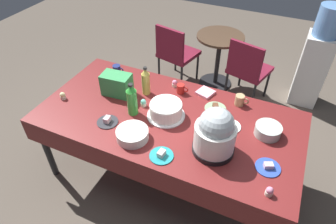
# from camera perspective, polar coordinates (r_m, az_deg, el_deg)

# --- Properties ---
(ground) EXTENTS (9.00, 9.00, 0.00)m
(ground) POSITION_cam_1_polar(r_m,az_deg,el_deg) (3.03, -0.00, -11.58)
(ground) COLOR brown
(potluck_table) EXTENTS (2.20, 1.10, 0.75)m
(potluck_table) POSITION_cam_1_polar(r_m,az_deg,el_deg) (2.52, -0.00, -1.93)
(potluck_table) COLOR maroon
(potluck_table) RESTS_ON ground
(frosted_layer_cake) EXTENTS (0.32, 0.32, 0.13)m
(frosted_layer_cake) POSITION_cam_1_polar(r_m,az_deg,el_deg) (2.45, -0.38, 0.37)
(frosted_layer_cake) COLOR silver
(frosted_layer_cake) RESTS_ON potluck_table
(slow_cooker) EXTENTS (0.31, 0.31, 0.38)m
(slow_cooker) POSITION_cam_1_polar(r_m,az_deg,el_deg) (2.11, 9.08, -4.04)
(slow_cooker) COLOR black
(slow_cooker) RESTS_ON potluck_table
(glass_salad_bowl) EXTENTS (0.20, 0.20, 0.08)m
(glass_salad_bowl) POSITION_cam_1_polar(r_m,az_deg,el_deg) (2.43, 18.70, -3.36)
(glass_salad_bowl) COLOR #B2C6BC
(glass_salad_bowl) RESTS_ON potluck_table
(ceramic_snack_bowl) EXTENTS (0.25, 0.25, 0.08)m
(ceramic_snack_bowl) POSITION_cam_1_polar(r_m,az_deg,el_deg) (2.29, -6.88, -4.29)
(ceramic_snack_bowl) COLOR silver
(ceramic_snack_bowl) RESTS_ON potluck_table
(dessert_plate_charcoal) EXTENTS (0.18, 0.18, 0.05)m
(dessert_plate_charcoal) POSITION_cam_1_polar(r_m,az_deg,el_deg) (2.47, -11.60, -1.72)
(dessert_plate_charcoal) COLOR #2D2D33
(dessert_plate_charcoal) RESTS_ON potluck_table
(dessert_plate_cobalt) EXTENTS (0.18, 0.18, 0.04)m
(dessert_plate_cobalt) POSITION_cam_1_polar(r_m,az_deg,el_deg) (2.21, 18.71, -9.99)
(dessert_plate_cobalt) COLOR #2D4CB2
(dessert_plate_cobalt) RESTS_ON potluck_table
(dessert_plate_sage) EXTENTS (0.19, 0.19, 0.04)m
(dessert_plate_sage) POSITION_cam_1_polar(r_m,az_deg,el_deg) (2.59, 9.12, 0.79)
(dessert_plate_sage) COLOR #8CA87F
(dessert_plate_sage) RESTS_ON potluck_table
(dessert_plate_white) EXTENTS (0.18, 0.18, 0.04)m
(dessert_plate_white) POSITION_cam_1_polar(r_m,az_deg,el_deg) (2.44, 11.80, -2.60)
(dessert_plate_white) COLOR white
(dessert_plate_white) RESTS_ON potluck_table
(dessert_plate_teal) EXTENTS (0.18, 0.18, 0.05)m
(dessert_plate_teal) POSITION_cam_1_polar(r_m,az_deg,el_deg) (2.17, -1.28, -8.27)
(dessert_plate_teal) COLOR teal
(dessert_plate_teal) RESTS_ON potluck_table
(cupcake_vanilla) EXTENTS (0.05, 0.05, 0.07)m
(cupcake_vanilla) POSITION_cam_1_polar(r_m,az_deg,el_deg) (2.58, -4.75, 1.78)
(cupcake_vanilla) COLOR beige
(cupcake_vanilla) RESTS_ON potluck_table
(cupcake_lemon) EXTENTS (0.05, 0.05, 0.07)m
(cupcake_lemon) POSITION_cam_1_polar(r_m,az_deg,el_deg) (2.81, -19.62, 2.95)
(cupcake_lemon) COLOR beige
(cupcake_lemon) RESTS_ON potluck_table
(cupcake_rose) EXTENTS (0.05, 0.05, 0.07)m
(cupcake_rose) POSITION_cam_1_polar(r_m,az_deg,el_deg) (2.06, 18.95, -14.27)
(cupcake_rose) COLOR beige
(cupcake_rose) RESTS_ON potluck_table
(cupcake_mint) EXTENTS (0.05, 0.05, 0.07)m
(cupcake_mint) POSITION_cam_1_polar(r_m,az_deg,el_deg) (2.81, 1.29, 5.52)
(cupcake_mint) COLOR beige
(cupcake_mint) RESTS_ON potluck_table
(soda_bottle_lime_soda) EXTENTS (0.09, 0.09, 0.30)m
(soda_bottle_lime_soda) POSITION_cam_1_polar(r_m,az_deg,el_deg) (2.45, -6.96, 2.31)
(soda_bottle_lime_soda) COLOR green
(soda_bottle_lime_soda) RESTS_ON potluck_table
(soda_bottle_ginger_ale) EXTENTS (0.08, 0.08, 0.28)m
(soda_bottle_ginger_ale) POSITION_cam_1_polar(r_m,az_deg,el_deg) (2.67, -4.31, 5.88)
(soda_bottle_ginger_ale) COLOR gold
(soda_bottle_ginger_ale) RESTS_ON potluck_table
(coffee_mug_tan) EXTENTS (0.12, 0.08, 0.09)m
(coffee_mug_tan) POSITION_cam_1_polar(r_m,az_deg,el_deg) (2.65, 13.69, 2.23)
(coffee_mug_tan) COLOR tan
(coffee_mug_tan) RESTS_ON potluck_table
(coffee_mug_red) EXTENTS (0.11, 0.07, 0.09)m
(coffee_mug_red) POSITION_cam_1_polar(r_m,az_deg,el_deg) (2.72, 2.50, 4.50)
(coffee_mug_red) COLOR #B2231E
(coffee_mug_red) RESTS_ON potluck_table
(coffee_mug_navy) EXTENTS (0.12, 0.08, 0.09)m
(coffee_mug_navy) POSITION_cam_1_polar(r_m,az_deg,el_deg) (3.04, -9.80, 8.10)
(coffee_mug_navy) COLOR navy
(coffee_mug_navy) RESTS_ON potluck_table
(soda_carton) EXTENTS (0.27, 0.18, 0.20)m
(soda_carton) POSITION_cam_1_polar(r_m,az_deg,el_deg) (2.72, -9.85, 5.27)
(soda_carton) COLOR #338C4C
(soda_carton) RESTS_ON potluck_table
(paper_napkin_stack) EXTENTS (0.18, 0.18, 0.02)m
(paper_napkin_stack) POSITION_cam_1_polar(r_m,az_deg,el_deg) (2.75, 7.22, 3.75)
(paper_napkin_stack) COLOR pink
(paper_napkin_stack) RESTS_ON potluck_table
(maroon_chair_left) EXTENTS (0.53, 0.53, 0.85)m
(maroon_chair_left) POSITION_cam_1_polar(r_m,az_deg,el_deg) (3.93, 1.44, 11.59)
(maroon_chair_left) COLOR maroon
(maroon_chair_left) RESTS_ON ground
(maroon_chair_right) EXTENTS (0.54, 0.54, 0.85)m
(maroon_chair_right) POSITION_cam_1_polar(r_m,az_deg,el_deg) (3.72, 15.11, 8.27)
(maroon_chair_right) COLOR maroon
(maroon_chair_right) RESTS_ON ground
(round_cafe_table) EXTENTS (0.60, 0.60, 0.72)m
(round_cafe_table) POSITION_cam_1_polar(r_m,az_deg,el_deg) (3.97, 9.76, 11.43)
(round_cafe_table) COLOR #473323
(round_cafe_table) RESTS_ON ground
(water_cooler) EXTENTS (0.32, 0.32, 1.24)m
(water_cooler) POSITION_cam_1_polar(r_m,az_deg,el_deg) (3.95, 26.50, 8.94)
(water_cooler) COLOR silver
(water_cooler) RESTS_ON ground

